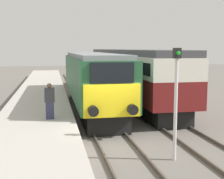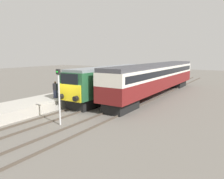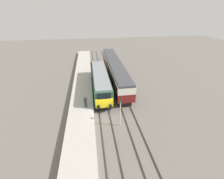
{
  "view_description": "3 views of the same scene",
  "coord_description": "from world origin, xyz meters",
  "px_view_note": "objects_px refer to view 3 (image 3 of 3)",
  "views": [
    {
      "loc": [
        -2.51,
        -12.41,
        3.94
      ],
      "look_at": [
        0.0,
        0.52,
        2.2
      ],
      "focal_mm": 50.0,
      "sensor_mm": 36.0,
      "label": 1
    },
    {
      "loc": [
        12.79,
        -12.97,
        4.99
      ],
      "look_at": [
        1.7,
        4.52,
        1.6
      ],
      "focal_mm": 35.0,
      "sensor_mm": 36.0,
      "label": 2
    },
    {
      "loc": [
        -1.52,
        -16.92,
        13.63
      ],
      "look_at": [
        1.7,
        4.52,
        1.6
      ],
      "focal_mm": 24.0,
      "sensor_mm": 36.0,
      "label": 3
    }
  ],
  "objects_px": {
    "person_on_platform": "(86,102)",
    "passenger_carriage": "(115,69)",
    "locomotive": "(100,81)",
    "signal_post": "(120,111)"
  },
  "relations": [
    {
      "from": "locomotive",
      "to": "person_on_platform",
      "type": "relative_size",
      "value": 8.57
    },
    {
      "from": "person_on_platform",
      "to": "signal_post",
      "type": "bearing_deg",
      "value": -40.59
    },
    {
      "from": "passenger_carriage",
      "to": "signal_post",
      "type": "distance_m",
      "value": 14.41
    },
    {
      "from": "locomotive",
      "to": "passenger_carriage",
      "type": "height_order",
      "value": "passenger_carriage"
    },
    {
      "from": "locomotive",
      "to": "signal_post",
      "type": "height_order",
      "value": "signal_post"
    },
    {
      "from": "person_on_platform",
      "to": "locomotive",
      "type": "bearing_deg",
      "value": 65.29
    },
    {
      "from": "passenger_carriage",
      "to": "person_on_platform",
      "type": "relative_size",
      "value": 13.65
    },
    {
      "from": "passenger_carriage",
      "to": "signal_post",
      "type": "bearing_deg",
      "value": -96.77
    },
    {
      "from": "locomotive",
      "to": "passenger_carriage",
      "type": "relative_size",
      "value": 0.63
    },
    {
      "from": "person_on_platform",
      "to": "passenger_carriage",
      "type": "bearing_deg",
      "value": 60.39
    }
  ]
}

